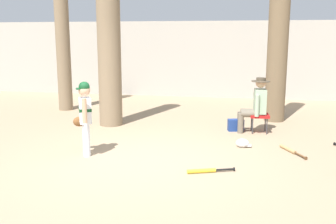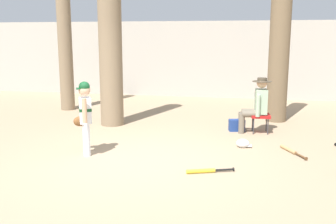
{
  "view_description": "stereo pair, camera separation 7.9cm",
  "coord_description": "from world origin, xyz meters",
  "px_view_note": "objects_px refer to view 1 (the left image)",
  "views": [
    {
      "loc": [
        1.69,
        -6.09,
        2.07
      ],
      "look_at": [
        0.37,
        0.56,
        0.75
      ],
      "focal_mm": 41.78,
      "sensor_mm": 36.0,
      "label": 1
    },
    {
      "loc": [
        1.77,
        -6.07,
        2.07
      ],
      "look_at": [
        0.37,
        0.56,
        0.75
      ],
      "focal_mm": 41.78,
      "sensor_mm": 36.0,
      "label": 2
    }
  ],
  "objects_px": {
    "bat_wood_tan": "(290,150)",
    "handbag_beside_stool": "(236,125)",
    "tree_near_player": "(109,32)",
    "seated_spectator": "(255,103)",
    "tree_behind_spectator": "(278,42)",
    "folding_stool": "(259,116)",
    "young_ballplayer": "(85,113)",
    "bat_yellow_trainer": "(205,171)",
    "batting_helmet_white": "(243,143)",
    "tree_far_left": "(62,34)"
  },
  "relations": [
    {
      "from": "tree_far_left",
      "to": "folding_stool",
      "type": "bearing_deg",
      "value": -17.59
    },
    {
      "from": "tree_behind_spectator",
      "to": "bat_wood_tan",
      "type": "height_order",
      "value": "tree_behind_spectator"
    },
    {
      "from": "bat_yellow_trainer",
      "to": "tree_behind_spectator",
      "type": "bearing_deg",
      "value": 72.65
    },
    {
      "from": "handbag_beside_stool",
      "to": "bat_wood_tan",
      "type": "relative_size",
      "value": 0.45
    },
    {
      "from": "tree_near_player",
      "to": "bat_yellow_trainer",
      "type": "xyz_separation_m",
      "value": [
        2.53,
        -2.89,
        -2.13
      ]
    },
    {
      "from": "seated_spectator",
      "to": "tree_far_left",
      "type": "xyz_separation_m",
      "value": [
        -5.23,
        1.7,
        1.49
      ]
    },
    {
      "from": "batting_helmet_white",
      "to": "bat_wood_tan",
      "type": "bearing_deg",
      "value": -10.47
    },
    {
      "from": "bat_wood_tan",
      "to": "bat_yellow_trainer",
      "type": "xyz_separation_m",
      "value": [
        -1.4,
        -1.41,
        0.0
      ]
    },
    {
      "from": "tree_behind_spectator",
      "to": "bat_yellow_trainer",
      "type": "height_order",
      "value": "tree_behind_spectator"
    },
    {
      "from": "folding_stool",
      "to": "bat_wood_tan",
      "type": "xyz_separation_m",
      "value": [
        0.51,
        -1.37,
        -0.33
      ]
    },
    {
      "from": "tree_behind_spectator",
      "to": "batting_helmet_white",
      "type": "bearing_deg",
      "value": -106.19
    },
    {
      "from": "seated_spectator",
      "to": "batting_helmet_white",
      "type": "distance_m",
      "value": 1.36
    },
    {
      "from": "bat_yellow_trainer",
      "to": "batting_helmet_white",
      "type": "distance_m",
      "value": 1.66
    },
    {
      "from": "tree_near_player",
      "to": "young_ballplayer",
      "type": "relative_size",
      "value": 3.81
    },
    {
      "from": "young_ballplayer",
      "to": "seated_spectator",
      "type": "distance_m",
      "value": 3.71
    },
    {
      "from": "tree_near_player",
      "to": "bat_yellow_trainer",
      "type": "relative_size",
      "value": 6.82
    },
    {
      "from": "young_ballplayer",
      "to": "bat_yellow_trainer",
      "type": "distance_m",
      "value": 2.34
    },
    {
      "from": "young_ballplayer",
      "to": "seated_spectator",
      "type": "bearing_deg",
      "value": 37.28
    },
    {
      "from": "handbag_beside_stool",
      "to": "bat_yellow_trainer",
      "type": "height_order",
      "value": "handbag_beside_stool"
    },
    {
      "from": "tree_behind_spectator",
      "to": "young_ballplayer",
      "type": "relative_size",
      "value": 3.57
    },
    {
      "from": "batting_helmet_white",
      "to": "young_ballplayer",
      "type": "bearing_deg",
      "value": -159.04
    },
    {
      "from": "seated_spectator",
      "to": "folding_stool",
      "type": "bearing_deg",
      "value": 3.96
    },
    {
      "from": "young_ballplayer",
      "to": "folding_stool",
      "type": "xyz_separation_m",
      "value": [
        3.05,
        2.26,
        -0.38
      ]
    },
    {
      "from": "young_ballplayer",
      "to": "tree_far_left",
      "type": "distance_m",
      "value": 4.76
    },
    {
      "from": "folding_stool",
      "to": "bat_wood_tan",
      "type": "bearing_deg",
      "value": -69.45
    },
    {
      "from": "tree_behind_spectator",
      "to": "bat_yellow_trainer",
      "type": "bearing_deg",
      "value": -107.35
    },
    {
      "from": "seated_spectator",
      "to": "bat_yellow_trainer",
      "type": "bearing_deg",
      "value": -105.75
    },
    {
      "from": "folding_stool",
      "to": "tree_far_left",
      "type": "bearing_deg",
      "value": 162.41
    },
    {
      "from": "seated_spectator",
      "to": "bat_wood_tan",
      "type": "xyz_separation_m",
      "value": [
        0.61,
        -1.36,
        -0.61
      ]
    },
    {
      "from": "handbag_beside_stool",
      "to": "tree_near_player",
      "type": "bearing_deg",
      "value": 179.15
    },
    {
      "from": "tree_behind_spectator",
      "to": "seated_spectator",
      "type": "height_order",
      "value": "tree_behind_spectator"
    },
    {
      "from": "tree_behind_spectator",
      "to": "tree_near_player",
      "type": "bearing_deg",
      "value": -162.06
    },
    {
      "from": "tree_far_left",
      "to": "bat_yellow_trainer",
      "type": "xyz_separation_m",
      "value": [
        4.45,
        -4.47,
        -2.09
      ]
    },
    {
      "from": "batting_helmet_white",
      "to": "seated_spectator",
      "type": "bearing_deg",
      "value": 78.91
    },
    {
      "from": "tree_near_player",
      "to": "tree_far_left",
      "type": "relative_size",
      "value": 1.0
    },
    {
      "from": "seated_spectator",
      "to": "bat_yellow_trainer",
      "type": "distance_m",
      "value": 2.95
    },
    {
      "from": "folding_stool",
      "to": "handbag_beside_stool",
      "type": "xyz_separation_m",
      "value": [
        -0.5,
        0.06,
        -0.23
      ]
    },
    {
      "from": "young_ballplayer",
      "to": "handbag_beside_stool",
      "type": "bearing_deg",
      "value": 42.2
    },
    {
      "from": "tree_behind_spectator",
      "to": "tree_far_left",
      "type": "bearing_deg",
      "value": 176.53
    },
    {
      "from": "folding_stool",
      "to": "handbag_beside_stool",
      "type": "bearing_deg",
      "value": 173.14
    },
    {
      "from": "batting_helmet_white",
      "to": "bat_yellow_trainer",
      "type": "bearing_deg",
      "value": -109.21
    },
    {
      "from": "tree_near_player",
      "to": "tree_behind_spectator",
      "type": "relative_size",
      "value": 1.07
    },
    {
      "from": "tree_near_player",
      "to": "tree_far_left",
      "type": "xyz_separation_m",
      "value": [
        -1.91,
        1.59,
        -0.03
      ]
    },
    {
      "from": "bat_wood_tan",
      "to": "batting_helmet_white",
      "type": "distance_m",
      "value": 0.86
    },
    {
      "from": "handbag_beside_stool",
      "to": "seated_spectator",
      "type": "bearing_deg",
      "value": -9.47
    },
    {
      "from": "young_ballplayer",
      "to": "bat_yellow_trainer",
      "type": "relative_size",
      "value": 1.79
    },
    {
      "from": "bat_wood_tan",
      "to": "tree_behind_spectator",
      "type": "bearing_deg",
      "value": 92.26
    },
    {
      "from": "bat_wood_tan",
      "to": "handbag_beside_stool",
      "type": "bearing_deg",
      "value": 125.3
    },
    {
      "from": "tree_near_player",
      "to": "seated_spectator",
      "type": "xyz_separation_m",
      "value": [
        3.32,
        -0.11,
        -1.52
      ]
    },
    {
      "from": "tree_near_player",
      "to": "young_ballplayer",
      "type": "xyz_separation_m",
      "value": [
        0.36,
        -2.36,
        -1.42
      ]
    }
  ]
}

